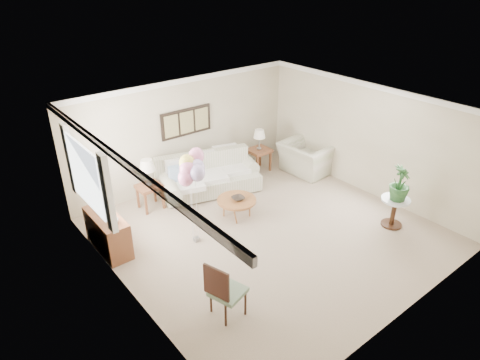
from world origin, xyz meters
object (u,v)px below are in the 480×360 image
(coffee_table, at_px, (237,201))
(accent_chair, at_px, (224,290))
(armchair, at_px, (306,158))
(balloon_cluster, at_px, (192,168))
(sofa, at_px, (209,177))

(coffee_table, height_order, accent_chair, accent_chair)
(coffee_table, relative_size, accent_chair, 0.86)
(armchair, bearing_deg, balloon_cluster, 98.92)
(balloon_cluster, bearing_deg, armchair, 11.76)
(coffee_table, bearing_deg, sofa, 80.93)
(coffee_table, distance_m, accent_chair, 2.91)
(accent_chair, bearing_deg, armchair, 30.32)
(armchair, distance_m, balloon_cluster, 4.24)
(sofa, xyz_separation_m, balloon_cluster, (-1.42, -1.55, 1.25))
(accent_chair, relative_size, balloon_cluster, 0.51)
(sofa, bearing_deg, balloon_cluster, -132.50)
(sofa, bearing_deg, accent_chair, -121.80)
(armchair, distance_m, accent_chair, 5.45)
(armchair, bearing_deg, accent_chair, 117.47)
(coffee_table, distance_m, armchair, 2.82)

